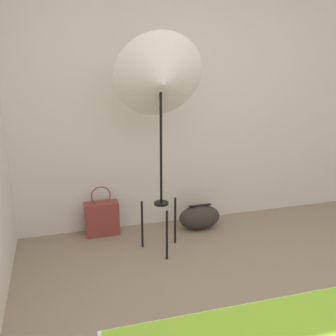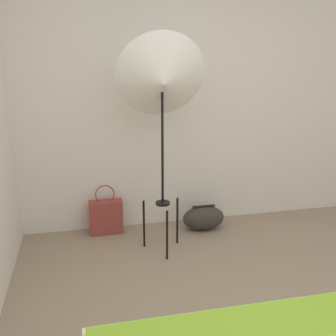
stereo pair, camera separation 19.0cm
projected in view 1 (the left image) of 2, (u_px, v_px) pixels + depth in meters
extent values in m
cube|color=silver|center=(171.00, 100.00, 3.93)|extent=(8.00, 0.05, 2.60)
cube|color=#84B72D|center=(283.00, 333.00, 2.00)|extent=(1.78, 0.49, 0.04)
cylinder|color=black|center=(167.00, 235.00, 3.42)|extent=(0.02, 0.02, 0.46)
cylinder|color=black|center=(142.00, 225.00, 3.63)|extent=(0.02, 0.02, 0.46)
cylinder|color=black|center=(175.00, 221.00, 3.72)|extent=(0.02, 0.02, 0.46)
cylinder|color=black|center=(161.00, 203.00, 3.53)|extent=(0.13, 0.13, 0.02)
cylinder|color=black|center=(161.00, 144.00, 3.37)|extent=(0.02, 0.02, 1.08)
cone|color=white|center=(161.00, 80.00, 3.22)|extent=(0.77, 0.46, 0.77)
cube|color=brown|center=(102.00, 219.00, 3.91)|extent=(0.33, 0.14, 0.34)
torus|color=brown|center=(101.00, 196.00, 3.84)|extent=(0.19, 0.01, 0.19)
ellipsoid|color=#332D28|center=(199.00, 217.00, 4.06)|extent=(0.43, 0.25, 0.25)
cube|color=black|center=(200.00, 205.00, 4.02)|extent=(0.24, 0.04, 0.01)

